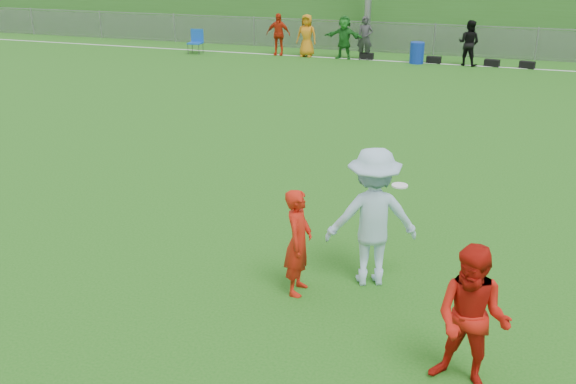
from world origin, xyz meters
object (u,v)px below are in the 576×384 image
at_px(frisbee, 400,186).
at_px(recycling_bin, 417,53).
at_px(player_red_center, 472,320).
at_px(player_blue, 372,217).
at_px(player_red_left, 298,242).

bearing_deg(frisbee, recycling_bin, 96.56).
relative_size(frisbee, recycling_bin, 0.30).
bearing_deg(player_red_center, frisbee, 125.46).
bearing_deg(player_red_center, player_blue, 140.01).
xyz_separation_m(player_red_left, frisbee, (1.06, 1.76, 0.30)).
relative_size(player_red_left, player_blue, 0.76).
bearing_deg(player_blue, player_red_left, 12.57).
bearing_deg(player_red_left, frisbee, -33.42).
bearing_deg(player_blue, player_red_center, 105.05).
height_order(player_red_center, player_blue, player_blue).
relative_size(player_blue, recycling_bin, 2.41).
relative_size(player_red_center, frisbee, 6.70).
bearing_deg(frisbee, player_red_center, -68.00).
xyz_separation_m(player_red_left, recycling_bin, (-0.81, 18.03, -0.34)).
relative_size(player_red_left, player_red_center, 0.90).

